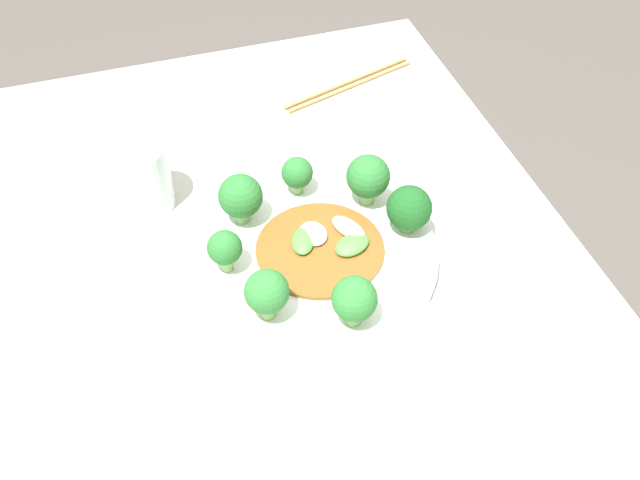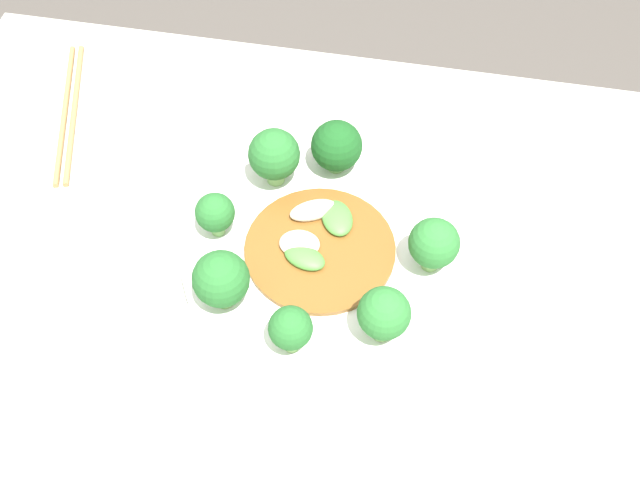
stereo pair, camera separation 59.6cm
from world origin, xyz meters
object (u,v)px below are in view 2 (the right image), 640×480
stirfry_center (318,242)px  drinking_glass (95,374)px  broccoli_northwest (274,155)px  plate (320,256)px  chopsticks (69,112)px  broccoli_east (434,244)px  broccoli_southeast (384,314)px  broccoli_west (215,213)px  broccoli_south (291,329)px  broccoli_southwest (221,280)px  broccoli_north (337,146)px

stirfry_center → drinking_glass: size_ratio=1.65×
broccoli_northwest → plate: bearing=-52.2°
chopsticks → broccoli_northwest: bearing=-14.8°
broccoli_northwest → broccoli_east: size_ratio=1.08×
broccoli_southeast → broccoli_east: bearing=66.9°
stirfry_center → broccoli_west: bearing=-179.0°
broccoli_northwest → drinking_glass: 0.31m
broccoli_southeast → plate: bearing=131.6°
broccoli_south → broccoli_southwest: bearing=153.6°
broccoli_east → drinking_glass: (-0.30, -0.20, -0.01)m
broccoli_southwest → broccoli_north: broccoli_southwest is taller
broccoli_east → chopsticks: broccoli_east is taller
broccoli_east → chopsticks: size_ratio=0.28×
broccoli_southwest → broccoli_east: 0.22m
broccoli_west → broccoli_south: (0.11, -0.13, 0.00)m
plate → broccoli_southwest: (-0.09, -0.08, 0.05)m
broccoli_southwest → broccoli_north: bearing=67.8°
broccoli_east → stirfry_center: 0.13m
plate → broccoli_south: 0.13m
plate → broccoli_east: size_ratio=4.45×
chopsticks → broccoli_west: bearing=-33.5°
chopsticks → broccoli_east: bearing=-18.8°
broccoli_southwest → stirfry_center: (0.08, 0.09, -0.04)m
broccoli_south → broccoli_northwest: bearing=106.7°
broccoli_east → chopsticks: 0.51m
broccoli_north → broccoli_northwest: size_ratio=0.90×
broccoli_southwest → chopsticks: bearing=138.0°
broccoli_southeast → broccoli_north: bearing=111.5°
broccoli_south → broccoli_east: broccoli_east is taller
broccoli_south → stirfry_center: (0.00, 0.13, -0.03)m
stirfry_center → drinking_glass: bearing=-130.8°
broccoli_southwest → broccoli_south: broccoli_southwest is taller
chopsticks → broccoli_southeast: bearing=-30.2°
broccoli_southeast → stirfry_center: broccoli_southeast is taller
broccoli_east → drinking_glass: size_ratio=0.68×
stirfry_center → drinking_glass: (-0.18, -0.20, 0.02)m
broccoli_northwest → stirfry_center: (0.07, -0.08, -0.04)m
broccoli_southeast → chopsticks: broccoli_southeast is taller
broccoli_southwest → broccoli_northwest: bearing=84.5°
broccoli_west → broccoli_northwest: size_ratio=0.76×
broccoli_northwest → broccoli_southeast: size_ratio=1.07×
plate → stirfry_center: (-0.00, 0.01, 0.02)m
broccoli_west → broccoli_south: 0.17m
broccoli_northwest → broccoli_east: 0.21m
broccoli_west → drinking_glass: 0.21m
broccoli_north → chopsticks: bearing=172.8°
broccoli_southwest → stirfry_center: 0.13m
broccoli_northwest → chopsticks: bearing=165.2°
plate → broccoli_southeast: 0.13m
stirfry_center → broccoli_north: bearing=90.1°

